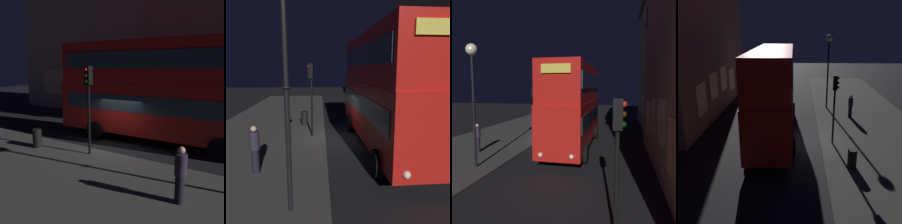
{
  "view_description": "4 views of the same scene",
  "coord_description": "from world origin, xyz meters",
  "views": [
    {
      "loc": [
        6.57,
        -10.68,
        4.33
      ],
      "look_at": [
        -0.51,
        0.71,
        1.79
      ],
      "focal_mm": 39.04,
      "sensor_mm": 36.0,
      "label": 1
    },
    {
      "loc": [
        13.66,
        -1.18,
        4.05
      ],
      "look_at": [
        -0.67,
        -0.14,
        1.48
      ],
      "focal_mm": 39.12,
      "sensor_mm": 36.0,
      "label": 2
    },
    {
      "loc": [
        17.99,
        5.28,
        4.27
      ],
      "look_at": [
        -0.51,
        0.8,
        2.3
      ],
      "focal_mm": 38.17,
      "sensor_mm": 36.0,
      "label": 3
    },
    {
      "loc": [
        -15.14,
        0.43,
        6.87
      ],
      "look_at": [
        0.87,
        1.0,
        1.71
      ],
      "focal_mm": 41.5,
      "sensor_mm": 36.0,
      "label": 4
    }
  ],
  "objects": [
    {
      "name": "ground_plane",
      "position": [
        0.0,
        0.0,
        0.0
      ],
      "size": [
        80.0,
        80.0,
        0.0
      ],
      "primitive_type": "plane",
      "color": "black"
    },
    {
      "name": "double_decker_bus",
      "position": [
        1.32,
        2.05,
        3.18
      ],
      "size": [
        11.38,
        2.97,
        5.71
      ],
      "rotation": [
        0.0,
        0.0,
        0.02
      ],
      "color": "red",
      "rests_on": "ground"
    },
    {
      "name": "pedestrian",
      "position": [
        4.67,
        -3.67,
        1.06
      ],
      "size": [
        0.37,
        0.37,
        1.83
      ],
      "rotation": [
        0.0,
        0.0,
        1.04
      ],
      "color": "black",
      "rests_on": "sidewalk_slab"
    },
    {
      "name": "building_with_clock",
      "position": [
        -7.21,
        12.06,
        7.76
      ],
      "size": [
        17.0,
        9.43,
        15.52
      ],
      "color": "tan",
      "rests_on": "ground"
    },
    {
      "name": "litter_bin",
      "position": [
        -3.27,
        -2.31,
        0.6
      ],
      "size": [
        0.47,
        0.47,
        0.97
      ],
      "primitive_type": "cylinder",
      "color": "black",
      "rests_on": "sidewalk_slab"
    },
    {
      "name": "traffic_light_near_kerb",
      "position": [
        -0.32,
        -1.69,
        3.14
      ],
      "size": [
        0.36,
        0.38,
        4.21
      ],
      "rotation": [
        0.0,
        0.0,
        -0.17
      ],
      "color": "black",
      "rests_on": "sidewalk_slab"
    },
    {
      "name": "sidewalk_slab",
      "position": [
        0.0,
        -4.63,
        0.06
      ],
      "size": [
        44.0,
        7.42,
        0.12
      ],
      "primitive_type": "cube",
      "color": "#423F3D",
      "rests_on": "ground"
    }
  ]
}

